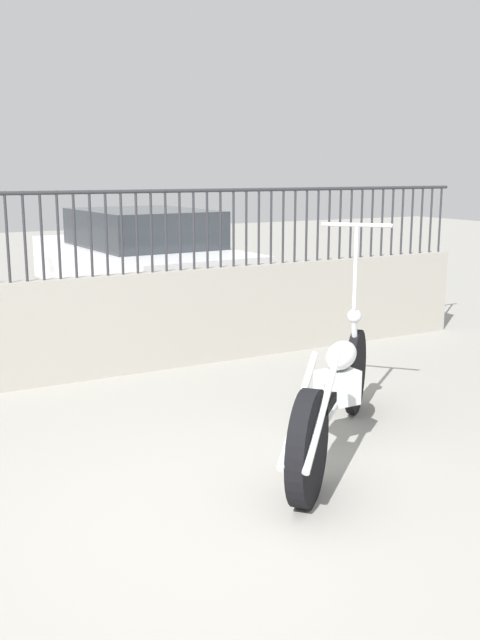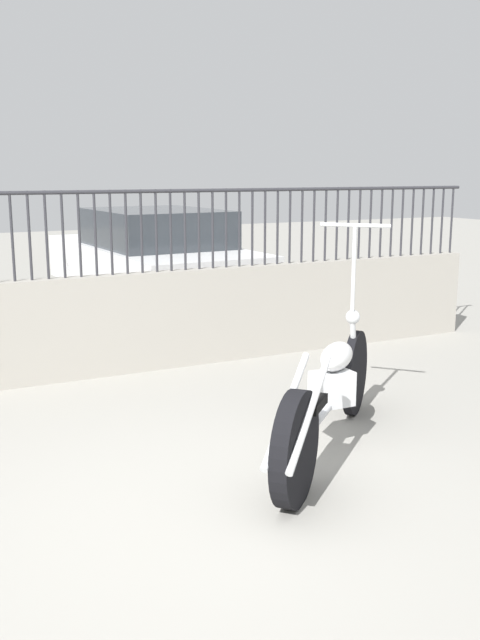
{
  "view_description": "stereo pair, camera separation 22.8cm",
  "coord_description": "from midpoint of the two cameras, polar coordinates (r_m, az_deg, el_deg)",
  "views": [
    {
      "loc": [
        -1.57,
        -3.27,
        1.9
      ],
      "look_at": [
        1.19,
        1.74,
        0.7
      ],
      "focal_mm": 40.0,
      "sensor_mm": 36.0,
      "label": 1
    },
    {
      "loc": [
        -1.37,
        -3.37,
        1.9
      ],
      "look_at": [
        1.19,
        1.74,
        0.7
      ],
      "focal_mm": 40.0,
      "sensor_mm": 36.0,
      "label": 2
    }
  ],
  "objects": [
    {
      "name": "motorcycle_silver",
      "position": [
        4.81,
        6.05,
        -6.21
      ],
      "size": [
        1.83,
        1.71,
        1.53
      ],
      "rotation": [
        0.0,
        0.0,
        0.75
      ],
      "color": "black",
      "rests_on": "ground_plane"
    },
    {
      "name": "fence_railing",
      "position": [
        6.55,
        -15.98,
        7.47
      ],
      "size": [
        9.4,
        0.04,
        0.78
      ],
      "color": "#2D2D33",
      "rests_on": "low_wall"
    },
    {
      "name": "car_white",
      "position": [
        10.18,
        -8.72,
        4.9
      ],
      "size": [
        1.94,
        4.42,
        1.38
      ],
      "rotation": [
        0.0,
        0.0,
        1.62
      ],
      "color": "black",
      "rests_on": "ground_plane"
    },
    {
      "name": "low_wall",
      "position": [
        6.68,
        -15.5,
        -0.9
      ],
      "size": [
        9.4,
        0.18,
        0.95
      ],
      "color": "#9E998E",
      "rests_on": "ground_plane"
    },
    {
      "name": "ground_plane",
      "position": [
        4.1,
        -4.59,
        -15.8
      ],
      "size": [
        40.0,
        40.0,
        0.0
      ],
      "primitive_type": "plane",
      "color": "gray"
    }
  ]
}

